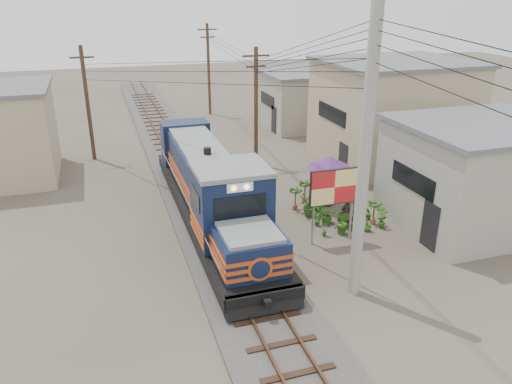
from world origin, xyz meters
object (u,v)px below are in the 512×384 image
object	(u,v)px
billboard	(334,189)
market_umbrella	(330,163)
locomotive	(211,190)
vendor	(346,213)

from	to	relation	value
billboard	market_umbrella	xyz separation A→B (m)	(1.53, 3.61, -0.18)
locomotive	market_umbrella	size ratio (longest dim) A/B	4.98
locomotive	billboard	bearing A→B (deg)	-36.85
locomotive	market_umbrella	xyz separation A→B (m)	(5.93, 0.31, 0.57)
billboard	vendor	xyz separation A→B (m)	(1.19, 1.04, -1.69)
market_umbrella	vendor	size ratio (longest dim) A/B	2.09
locomotive	vendor	xyz separation A→B (m)	(5.60, -2.26, -0.93)
vendor	billboard	bearing A→B (deg)	29.46
market_umbrella	billboard	bearing A→B (deg)	-113.00
billboard	market_umbrella	distance (m)	3.92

